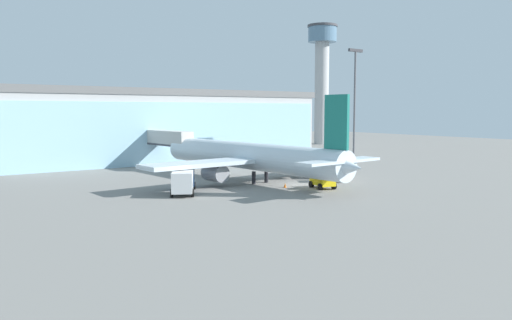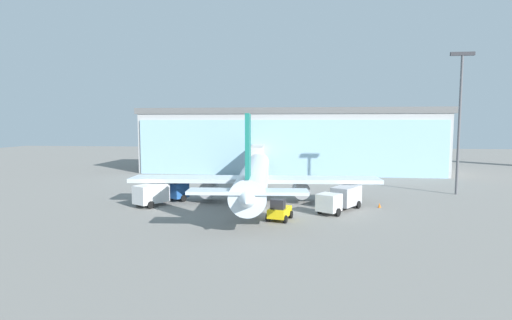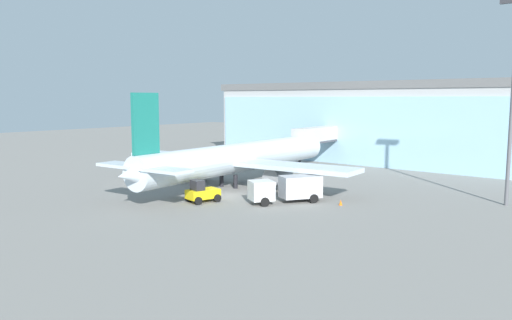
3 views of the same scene
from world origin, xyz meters
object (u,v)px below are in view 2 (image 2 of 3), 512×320
object	(u,v)px
pushback_tug	(279,211)
jet_bridge	(258,153)
baggage_cart	(335,201)
safety_cone_wingtip	(379,205)
apron_light_mast	(460,112)
fuel_truck	(341,198)
catering_truck	(160,193)
safety_cone_nose	(252,210)
airplane	(255,176)

from	to	relation	value
pushback_tug	jet_bridge	bearing A→B (deg)	23.49
baggage_cart	safety_cone_wingtip	xyz separation A→B (m)	(5.23, -0.93, -0.23)
baggage_cart	jet_bridge	bearing A→B (deg)	24.56
apron_light_mast	baggage_cart	xyz separation A→B (m)	(-17.72, -9.46, -11.19)
fuel_truck	baggage_cart	xyz separation A→B (m)	(-0.44, 3.15, -0.97)
catering_truck	jet_bridge	bearing A→B (deg)	9.68
safety_cone_wingtip	fuel_truck	bearing A→B (deg)	-155.09
apron_light_mast	safety_cone_wingtip	xyz separation A→B (m)	(-12.50, -10.39, -11.42)
jet_bridge	safety_cone_wingtip	bearing A→B (deg)	-148.43
jet_bridge	apron_light_mast	bearing A→B (deg)	-118.78
pushback_tug	safety_cone_nose	bearing A→B (deg)	58.37
catering_truck	safety_cone_nose	xyz separation A→B (m)	(12.01, -3.21, -1.19)
apron_light_mast	safety_cone_nose	distance (m)	33.11
airplane	catering_truck	distance (m)	12.12
catering_truck	baggage_cart	size ratio (longest dim) A/B	2.56
jet_bridge	airplane	bearing A→B (deg)	-179.10
jet_bridge	pushback_tug	xyz separation A→B (m)	(5.86, -31.44, -3.69)
safety_cone_wingtip	catering_truck	bearing A→B (deg)	-177.36
pushback_tug	safety_cone_wingtip	xyz separation A→B (m)	(11.57, 7.63, -0.70)
jet_bridge	safety_cone_nose	xyz separation A→B (m)	(2.63, -28.26, -4.39)
apron_light_mast	safety_cone_nose	world-z (taller)	apron_light_mast
airplane	apron_light_mast	bearing A→B (deg)	-78.00
jet_bridge	fuel_truck	world-z (taller)	jet_bridge
baggage_cart	airplane	bearing A→B (deg)	79.47
jet_bridge	apron_light_mast	size ratio (longest dim) A/B	0.71
apron_light_mast	catering_truck	bearing A→B (deg)	-163.52
fuel_truck	jet_bridge	bearing A→B (deg)	-122.08
fuel_truck	safety_cone_nose	world-z (taller)	fuel_truck
jet_bridge	safety_cone_nose	bearing A→B (deg)	-179.33
baggage_cart	pushback_tug	distance (m)	10.67
jet_bridge	catering_truck	distance (m)	26.93
fuel_truck	baggage_cart	distance (m)	3.33
apron_light_mast	fuel_truck	xyz separation A→B (m)	(-17.28, -12.62, -10.23)
apron_light_mast	catering_truck	distance (m)	42.25
jet_bridge	catering_truck	bearing A→B (deg)	154.82
apron_light_mast	baggage_cart	size ratio (longest dim) A/B	6.86
fuel_truck	safety_cone_nose	bearing A→B (deg)	-45.46
baggage_cart	safety_cone_wingtip	world-z (taller)	baggage_cart
fuel_truck	safety_cone_wingtip	distance (m)	5.41
safety_cone_nose	catering_truck	bearing A→B (deg)	165.01
airplane	catering_truck	xyz separation A→B (m)	(-11.48, -3.41, -1.82)
airplane	safety_cone_nose	distance (m)	7.29
airplane	baggage_cart	distance (m)	10.56
pushback_tug	baggage_cart	bearing A→B (deg)	-23.62
baggage_cart	pushback_tug	world-z (taller)	pushback_tug
baggage_cart	safety_cone_nose	distance (m)	10.99
jet_bridge	catering_truck	xyz separation A→B (m)	(-9.38, -25.04, -3.20)
baggage_cart	safety_cone_wingtip	distance (m)	5.31
airplane	catering_truck	world-z (taller)	airplane
safety_cone_nose	baggage_cart	bearing A→B (deg)	29.32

